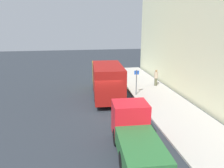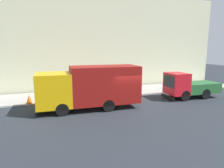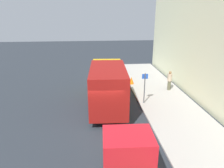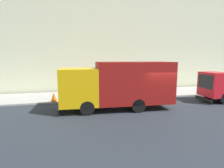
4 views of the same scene
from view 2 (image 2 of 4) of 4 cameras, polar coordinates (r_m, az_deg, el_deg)
name	(u,v)px [view 2 (image 2 of 4)]	position (r m, az deg, el deg)	size (l,w,h in m)	color
ground	(128,107)	(14.95, 4.65, -6.77)	(80.00, 80.00, 0.00)	#272D34
sidewalk	(107,92)	(19.56, -1.59, -2.48)	(4.25, 30.00, 0.12)	#AAA59F
building_facade	(99,41)	(21.60, -3.90, 12.46)	(0.50, 30.00, 10.41)	beige
large_utility_truck	(90,86)	(14.25, -6.35, -0.61)	(2.77, 7.51, 3.14)	#EBAF0C
small_flatbed_truck	(188,86)	(18.69, 21.39, -0.58)	(2.10, 5.10, 2.32)	red
pedestrian_walking	(52,84)	(19.51, -17.16, -0.10)	(0.55, 0.55, 1.71)	#53553D
traffic_cone_orange	(29,99)	(16.71, -23.12, -4.11)	(0.48, 0.48, 0.69)	orange
street_sign_post	(85,83)	(16.92, -8.01, 0.43)	(0.44, 0.08, 2.34)	#4C5156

